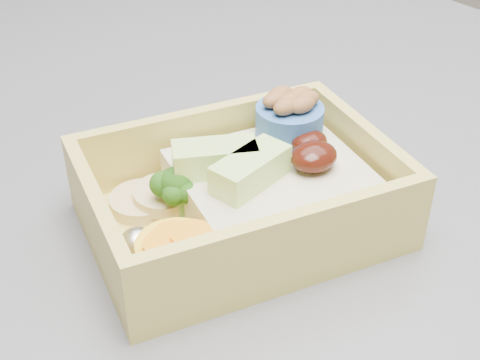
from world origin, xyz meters
TOP-DOWN VIEW (x-y plane):
  - bento_box at (0.19, -0.19)m, footprint 0.21×0.17m

SIDE VIEW (x-z plane):
  - bento_box at x=0.19m, z-range 0.91..0.98m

